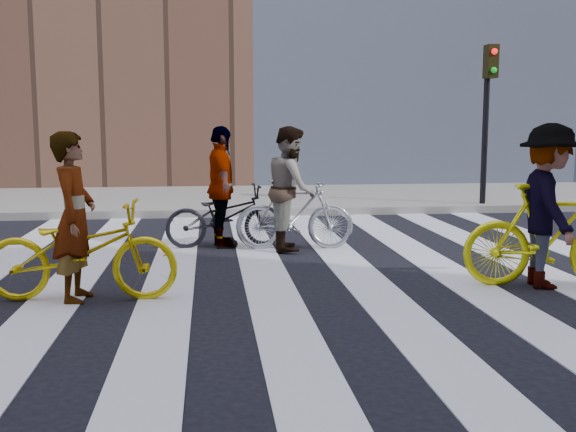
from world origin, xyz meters
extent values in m
plane|color=black|center=(0.00, 0.00, 0.00)|extent=(100.00, 100.00, 0.00)
cube|color=gray|center=(0.00, 7.50, 0.07)|extent=(100.00, 5.00, 0.15)
cube|color=silver|center=(-2.75, 0.00, 0.01)|extent=(0.55, 10.00, 0.01)
cube|color=silver|center=(-1.65, 0.00, 0.01)|extent=(0.55, 10.00, 0.01)
cube|color=silver|center=(-0.55, 0.00, 0.01)|extent=(0.55, 10.00, 0.01)
cube|color=silver|center=(0.55, 0.00, 0.01)|extent=(0.55, 10.00, 0.01)
cube|color=silver|center=(1.65, 0.00, 0.01)|extent=(0.55, 10.00, 0.01)
cube|color=silver|center=(2.75, 0.00, 0.01)|extent=(0.55, 10.00, 0.01)
cylinder|color=black|center=(4.40, 5.40, 1.60)|extent=(0.12, 0.12, 3.20)
cube|color=black|center=(4.40, 5.25, 3.00)|extent=(0.22, 0.28, 0.65)
sphere|color=red|center=(4.40, 5.10, 3.18)|extent=(0.12, 0.12, 0.12)
sphere|color=#0CCC26|center=(4.40, 5.10, 2.82)|extent=(0.12, 0.12, 0.12)
imported|color=yellow|center=(-2.48, -0.96, 0.50)|extent=(1.96, 0.80, 1.01)
imported|color=#A8ACB2|center=(0.01, 1.56, 0.50)|extent=(1.70, 0.60, 1.00)
imported|color=#EEED0D|center=(2.49, -0.97, 0.57)|extent=(1.94, 0.81, 1.13)
imported|color=black|center=(-0.96, 1.87, 0.45)|extent=(1.78, 0.81, 0.90)
imported|color=slate|center=(-2.53, -0.96, 0.85)|extent=(0.45, 0.65, 1.70)
imported|color=slate|center=(-0.04, 1.56, 0.87)|extent=(0.72, 0.90, 1.74)
imported|color=slate|center=(2.44, -0.97, 0.89)|extent=(0.83, 1.24, 1.78)
imported|color=slate|center=(-1.01, 1.87, 0.87)|extent=(0.55, 1.07, 1.75)
camera|label=1|loc=(-1.20, -7.80, 1.77)|focal=42.00mm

